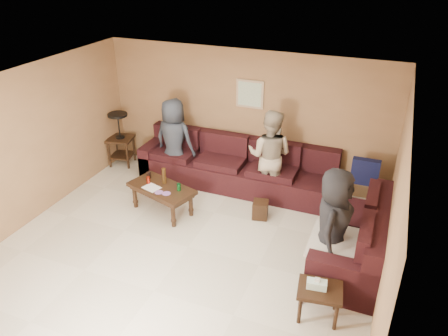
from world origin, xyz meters
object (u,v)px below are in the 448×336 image
at_px(person_middle, 270,156).
at_px(person_right, 333,225).
at_px(coffee_table, 162,190).
at_px(waste_bin, 260,210).
at_px(sectional_sofa, 269,192).
at_px(end_table_left, 120,138).
at_px(side_table_right, 319,292).
at_px(person_left, 174,140).

distance_m(person_middle, person_right, 2.17).
bearing_deg(coffee_table, waste_bin, 15.12).
relative_size(sectional_sofa, coffee_table, 3.67).
xyz_separation_m(sectional_sofa, end_table_left, (-3.34, 0.53, 0.26)).
height_order(coffee_table, person_middle, person_middle).
xyz_separation_m(sectional_sofa, coffee_table, (-1.66, -0.77, 0.08)).
height_order(end_table_left, side_table_right, end_table_left).
height_order(sectional_sofa, coffee_table, sectional_sofa).
distance_m(sectional_sofa, side_table_right, 2.51).
bearing_deg(person_right, end_table_left, 71.45).
bearing_deg(person_right, side_table_right, -174.76).
xyz_separation_m(sectional_sofa, person_middle, (-0.12, 0.37, 0.51)).
xyz_separation_m(sectional_sofa, person_left, (-2.00, 0.37, 0.49)).
relative_size(waste_bin, person_middle, 0.18).
bearing_deg(waste_bin, coffee_table, -164.88).
bearing_deg(person_left, waste_bin, 163.36).
bearing_deg(end_table_left, coffee_table, -37.72).
relative_size(coffee_table, person_middle, 0.76).
relative_size(sectional_sofa, waste_bin, 15.39).
bearing_deg(waste_bin, side_table_right, -54.21).
bearing_deg(person_right, person_middle, 42.48).
bearing_deg(waste_bin, end_table_left, 165.44).
distance_m(waste_bin, person_middle, 0.98).
height_order(sectional_sofa, waste_bin, sectional_sofa).
bearing_deg(person_middle, coffee_table, 35.80).
height_order(sectional_sofa, side_table_right, sectional_sofa).
bearing_deg(person_left, person_right, 155.67).
bearing_deg(person_middle, person_left, -0.69).
distance_m(side_table_right, person_right, 0.95).
distance_m(coffee_table, person_middle, 1.96).
height_order(sectional_sofa, person_middle, person_middle).
distance_m(coffee_table, person_left, 1.26).
relative_size(waste_bin, person_left, 0.19).
distance_m(end_table_left, person_left, 1.37).
bearing_deg(end_table_left, sectional_sofa, -9.00).
relative_size(waste_bin, person_right, 0.19).
xyz_separation_m(sectional_sofa, side_table_right, (1.28, -2.16, 0.06)).
bearing_deg(waste_bin, sectional_sofa, 82.56).
bearing_deg(person_left, sectional_sofa, 172.48).
bearing_deg(person_right, coffee_table, 82.70).
xyz_separation_m(coffee_table, waste_bin, (1.62, 0.44, -0.26)).
xyz_separation_m(side_table_right, person_left, (-3.28, 2.53, 0.43)).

